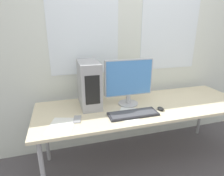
{
  "coord_description": "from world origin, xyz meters",
  "views": [
    {
      "loc": [
        -0.86,
        -1.31,
        1.55
      ],
      "look_at": [
        -0.36,
        0.39,
        0.96
      ],
      "focal_mm": 30.0,
      "sensor_mm": 36.0,
      "label": 1
    }
  ],
  "objects_px": {
    "keyboard": "(133,114)",
    "mouse": "(161,109)",
    "pc_tower": "(89,84)",
    "cell_phone": "(77,119)",
    "monitor_main": "(129,81)"
  },
  "relations": [
    {
      "from": "pc_tower",
      "to": "mouse",
      "type": "relative_size",
      "value": 5.78
    },
    {
      "from": "mouse",
      "to": "cell_phone",
      "type": "relative_size",
      "value": 0.55
    },
    {
      "from": "monitor_main",
      "to": "keyboard",
      "type": "relative_size",
      "value": 1.07
    },
    {
      "from": "cell_phone",
      "to": "pc_tower",
      "type": "bearing_deg",
      "value": 72.26
    },
    {
      "from": "pc_tower",
      "to": "keyboard",
      "type": "relative_size",
      "value": 0.98
    },
    {
      "from": "monitor_main",
      "to": "keyboard",
      "type": "xyz_separation_m",
      "value": [
        -0.05,
        -0.26,
        -0.25
      ]
    },
    {
      "from": "keyboard",
      "to": "cell_phone",
      "type": "xyz_separation_m",
      "value": [
        -0.53,
        0.05,
        -0.01
      ]
    },
    {
      "from": "mouse",
      "to": "monitor_main",
      "type": "bearing_deg",
      "value": 138.33
    },
    {
      "from": "keyboard",
      "to": "mouse",
      "type": "relative_size",
      "value": 5.88
    },
    {
      "from": "pc_tower",
      "to": "mouse",
      "type": "height_order",
      "value": "pc_tower"
    },
    {
      "from": "keyboard",
      "to": "cell_phone",
      "type": "relative_size",
      "value": 3.25
    },
    {
      "from": "cell_phone",
      "to": "monitor_main",
      "type": "bearing_deg",
      "value": 31.01
    },
    {
      "from": "monitor_main",
      "to": "keyboard",
      "type": "bearing_deg",
      "value": -100.31
    },
    {
      "from": "mouse",
      "to": "cell_phone",
      "type": "distance_m",
      "value": 0.84
    },
    {
      "from": "keyboard",
      "to": "mouse",
      "type": "bearing_deg",
      "value": 4.18
    }
  ]
}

